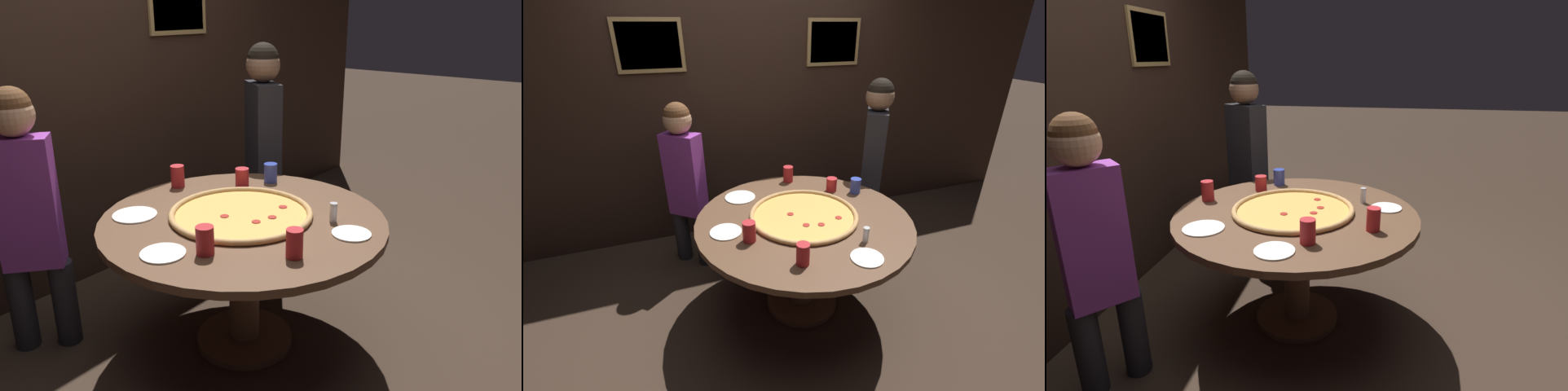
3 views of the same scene
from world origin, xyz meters
TOP-DOWN VIEW (x-y plane):
  - ground_plane at (0.00, 0.00)m, footprint 24.00×24.00m
  - back_wall at (0.00, 1.32)m, footprint 6.40×0.08m
  - dining_table at (0.00, 0.00)m, footprint 1.44×1.44m
  - giant_pizza at (0.01, 0.02)m, footprint 0.73×0.73m
  - drink_cup_centre_back at (0.11, 0.60)m, footprint 0.08×0.08m
  - drink_cup_beside_pizza at (-0.19, -0.45)m, footprint 0.07×0.07m
  - drink_cup_near_left at (0.52, 0.23)m, footprint 0.08×0.08m
  - drink_cup_front_edge at (-0.41, -0.14)m, footprint 0.08×0.08m
  - drink_cup_far_left at (0.36, 0.32)m, footprint 0.08×0.08m
  - white_plate_left_side at (0.16, -0.53)m, footprint 0.18×0.18m
  - white_plate_right_side at (-0.53, -0.00)m, footprint 0.20×0.20m
  - white_plate_near_front at (-0.33, 0.44)m, footprint 0.22×0.22m
  - condiment_shaker at (0.24, -0.38)m, footprint 0.04×0.04m
  - diner_far_right at (0.90, 0.59)m, footprint 0.32×0.39m
  - diner_centre_back at (-0.69, 0.82)m, footprint 0.35×0.32m

SIDE VIEW (x-z plane):
  - ground_plane at x=0.00m, z-range 0.00..0.00m
  - dining_table at x=0.00m, z-range 0.22..0.96m
  - white_plate_left_side at x=0.16m, z-range 0.74..0.75m
  - white_plate_right_side at x=-0.53m, z-range 0.74..0.75m
  - white_plate_near_front at x=-0.33m, z-range 0.74..0.75m
  - giant_pizza at x=0.01m, z-range 0.74..0.77m
  - condiment_shaker at x=0.24m, z-range 0.74..0.84m
  - diner_centre_back at x=-0.69m, z-range 0.09..1.49m
  - drink_cup_far_left at x=0.36m, z-range 0.74..0.84m
  - drink_cup_near_left at x=0.52m, z-range 0.74..0.85m
  - drink_cup_front_edge at x=-0.41m, z-range 0.74..0.87m
  - drink_cup_beside_pizza at x=-0.19m, z-range 0.74..0.87m
  - drink_cup_centre_back at x=0.11m, z-range 0.74..0.87m
  - diner_far_right at x=0.90m, z-range 0.10..1.62m
  - back_wall at x=0.00m, z-range 0.00..2.60m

